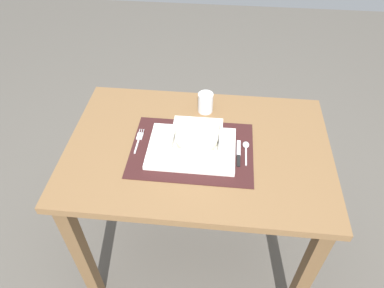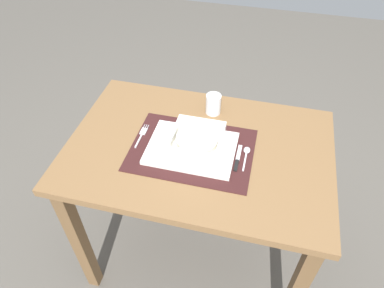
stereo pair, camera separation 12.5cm
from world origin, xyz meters
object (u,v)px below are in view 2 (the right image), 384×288
Objects in this scene: porridge_bowl at (197,140)px; drinking_glass at (213,105)px; bread_knife at (231,159)px; spoon at (246,153)px; dining_table at (199,168)px; fork at (142,134)px; butter_knife at (238,159)px.

porridge_bowl is 0.22m from drinking_glass.
bread_knife is at bearing -14.01° from porridge_bowl.
porridge_bowl is 0.18m from spoon.
drinking_glass is at bearing 87.28° from dining_table.
fork is at bearing -139.58° from drinking_glass.
dining_table is 0.18m from bread_knife.
fork is 0.31m from drinking_glass.
porridge_bowl is at bearing -1.44° from fork.
fork is at bearing 174.60° from butter_knife.
fork is 1.57× the size of drinking_glass.
dining_table is at bearing -92.72° from drinking_glass.
fork is (-0.22, 0.01, 0.12)m from dining_table.
fork is 0.96× the size of bread_knife.
dining_table is at bearing 159.28° from bread_knife.
drinking_glass is (-0.11, 0.25, 0.03)m from bread_knife.
dining_table is at bearing 168.43° from butter_knife.
drinking_glass is (-0.16, 0.20, 0.03)m from spoon.
porridge_bowl is 0.14m from bread_knife.
porridge_bowl reaches higher than bread_knife.
bread_knife is at bearing -65.29° from drinking_glass.
spoon is at bearing 2.41° from fork.
porridge_bowl reaches higher than butter_knife.
dining_table is 0.19m from butter_knife.
spoon is at bearing 39.46° from bread_knife.
drinking_glass reaches higher than spoon.
butter_knife reaches higher than fork.
drinking_glass is at bearing 43.67° from fork.
porridge_bowl is 0.16m from butter_knife.
bread_knife is 0.27m from drinking_glass.
dining_table is 5.39× the size of porridge_bowl.
bread_knife reaches higher than fork.
dining_table is 11.73× the size of drinking_glass.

